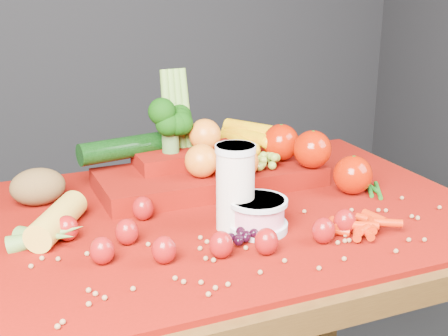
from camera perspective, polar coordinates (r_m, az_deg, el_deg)
name	(u,v)px	position (r m, az deg, el deg)	size (l,w,h in m)	color
table	(228,255)	(1.38, 0.33, -7.97)	(1.10, 0.80, 0.75)	#36210C
red_cloth	(228,212)	(1.33, 0.34, -4.08)	(1.05, 0.75, 0.01)	#6C0803
milk_glass	(235,184)	(1.21, 1.04, -1.50)	(0.08, 0.08, 0.17)	beige
yogurt_bowl	(258,214)	(1.22, 3.09, -4.20)	(0.12, 0.12, 0.07)	silver
strawberry_scatter	(196,232)	(1.16, -2.59, -5.89)	(0.54, 0.28, 0.05)	maroon
dark_grape_cluster	(245,235)	(1.18, 1.89, -6.14)	(0.06, 0.05, 0.03)	black
soybean_scatter	(271,246)	(1.16, 4.30, -7.08)	(0.84, 0.24, 0.01)	#956940
corn_ear	(50,231)	(1.22, -15.66, -5.60)	(0.25, 0.27, 0.06)	gold
potato	(38,187)	(1.41, -16.66, -1.65)	(0.12, 0.09, 0.08)	brown
baby_carrot_pile	(354,222)	(1.26, 11.81, -4.84)	(0.17, 0.17, 0.03)	red
green_bean_pile	(374,186)	(1.50, 13.52, -1.58)	(0.14, 0.12, 0.01)	#165C15
produce_mound	(222,160)	(1.46, -0.14, 0.74)	(0.61, 0.37, 0.27)	#6C0803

